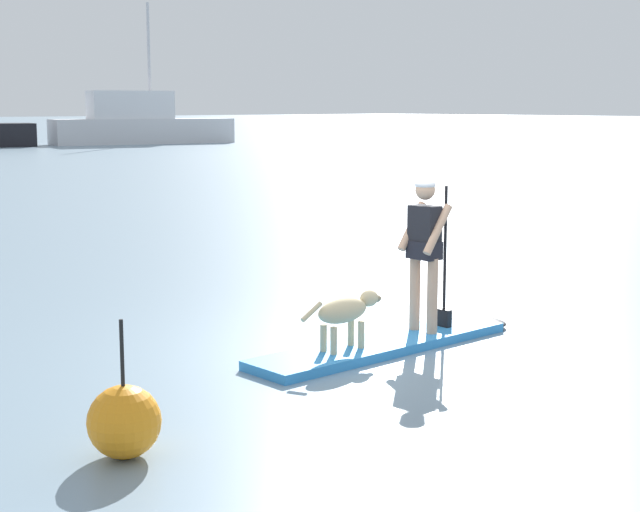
{
  "coord_description": "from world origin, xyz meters",
  "views": [
    {
      "loc": [
        -7.15,
        -7.12,
        2.6
      ],
      "look_at": [
        0.0,
        1.0,
        0.9
      ],
      "focal_mm": 54.24,
      "sensor_mm": 36.0,
      "label": 1
    }
  ],
  "objects_px": {
    "dog": "(346,312)",
    "paddleboard": "(396,342)",
    "moored_boat_center": "(140,124)",
    "marker_buoy": "(124,422)",
    "person_paddler": "(425,244)"
  },
  "relations": [
    {
      "from": "person_paddler",
      "to": "marker_buoy",
      "type": "bearing_deg",
      "value": -166.92
    },
    {
      "from": "moored_boat_center",
      "to": "marker_buoy",
      "type": "relative_size",
      "value": 11.89
    },
    {
      "from": "dog",
      "to": "paddleboard",
      "type": "bearing_deg",
      "value": 0.54
    },
    {
      "from": "paddleboard",
      "to": "marker_buoy",
      "type": "bearing_deg",
      "value": -165.56
    },
    {
      "from": "person_paddler",
      "to": "dog",
      "type": "xyz_separation_m",
      "value": [
        -1.2,
        -0.01,
        -0.59
      ]
    },
    {
      "from": "moored_boat_center",
      "to": "marker_buoy",
      "type": "distance_m",
      "value": 59.7
    },
    {
      "from": "person_paddler",
      "to": "marker_buoy",
      "type": "distance_m",
      "value": 4.56
    },
    {
      "from": "dog",
      "to": "person_paddler",
      "type": "bearing_deg",
      "value": 0.54
    },
    {
      "from": "paddleboard",
      "to": "dog",
      "type": "relative_size",
      "value": 3.21
    },
    {
      "from": "moored_boat_center",
      "to": "marker_buoy",
      "type": "bearing_deg",
      "value": -121.03
    },
    {
      "from": "paddleboard",
      "to": "moored_boat_center",
      "type": "relative_size",
      "value": 0.29
    },
    {
      "from": "dog",
      "to": "moored_boat_center",
      "type": "xyz_separation_m",
      "value": [
        27.6,
        50.14,
        0.84
      ]
    },
    {
      "from": "paddleboard",
      "to": "person_paddler",
      "type": "relative_size",
      "value": 2.11
    },
    {
      "from": "person_paddler",
      "to": "moored_boat_center",
      "type": "relative_size",
      "value": 0.14
    },
    {
      "from": "dog",
      "to": "marker_buoy",
      "type": "bearing_deg",
      "value": -162.43
    }
  ]
}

